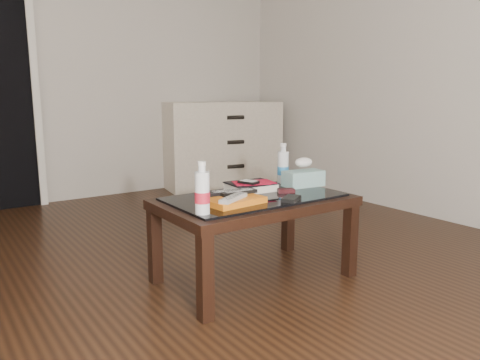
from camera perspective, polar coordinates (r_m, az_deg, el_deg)
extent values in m
plane|color=black|center=(2.36, -10.06, -14.52)|extent=(5.00, 5.00, 0.00)
plane|color=beige|center=(4.56, -24.39, 14.14)|extent=(5.00, 0.00, 5.00)
plane|color=beige|center=(3.91, 25.93, 14.76)|extent=(0.00, 5.00, 5.00)
cube|color=silver|center=(4.49, -23.65, 9.78)|extent=(0.06, 0.04, 2.04)
cube|color=black|center=(2.09, -4.28, -11.80)|extent=(0.06, 0.06, 0.40)
cube|color=black|center=(2.65, 13.26, -7.19)|extent=(0.06, 0.06, 0.40)
cube|color=black|center=(2.53, -10.33, -7.95)|extent=(0.06, 0.06, 0.40)
cube|color=black|center=(3.01, 5.88, -4.83)|extent=(0.06, 0.06, 0.40)
cube|color=black|center=(2.47, 1.79, -2.77)|extent=(1.00, 0.60, 0.05)
cube|color=black|center=(2.47, 1.79, -2.07)|extent=(0.90, 0.50, 0.01)
cube|color=silver|center=(5.00, -2.22, 4.32)|extent=(1.27, 0.70, 0.90)
cylinder|color=black|center=(4.81, -0.54, 1.67)|extent=(0.18, 0.07, 0.04)
cylinder|color=black|center=(4.77, -0.54, 4.64)|extent=(0.18, 0.07, 0.04)
cylinder|color=black|center=(4.75, -0.55, 7.64)|extent=(0.18, 0.07, 0.04)
cube|color=orange|center=(2.30, -0.96, -2.47)|extent=(0.30, 0.24, 0.03)
cube|color=#A6A5AA|center=(2.23, -0.81, -2.17)|extent=(0.20, 0.14, 0.02)
cube|color=black|center=(2.36, -0.20, -1.48)|extent=(0.20, 0.06, 0.02)
cube|color=black|center=(2.36, -1.61, -1.49)|extent=(0.21, 0.08, 0.02)
cube|color=black|center=(2.59, 1.35, -0.80)|extent=(0.27, 0.22, 0.05)
cube|color=#B40C28|center=(2.57, 1.34, -0.30)|extent=(0.23, 0.20, 0.01)
cube|color=black|center=(2.53, 1.04, -0.23)|extent=(0.09, 0.12, 0.02)
cube|color=black|center=(2.55, 5.66, -1.30)|extent=(0.10, 0.08, 0.02)
cube|color=black|center=(2.37, 6.26, -2.28)|extent=(0.14, 0.12, 0.02)
cylinder|color=white|center=(2.08, -4.64, -0.94)|extent=(0.07, 0.07, 0.24)
cylinder|color=silver|center=(2.81, 5.27, 2.04)|extent=(0.08, 0.08, 0.24)
cube|color=#22757F|center=(2.74, 7.72, 0.19)|extent=(0.24, 0.15, 0.09)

